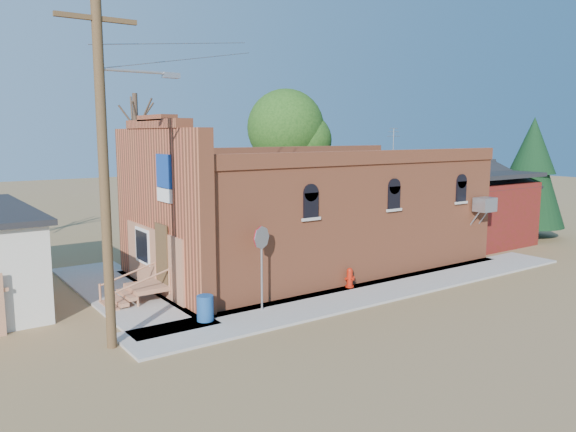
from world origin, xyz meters
TOP-DOWN VIEW (x-y plane):
  - ground at (0.00, 0.00)m, footprint 120.00×120.00m
  - sidewalk_south at (1.50, 0.90)m, footprint 19.00×2.20m
  - sidewalk_west at (-6.30, 6.00)m, footprint 2.60×10.00m
  - brick_bar at (1.64, 5.49)m, footprint 16.40×7.97m
  - red_shed at (11.50, 5.50)m, footprint 5.40×6.40m
  - utility_pole at (-8.14, 1.20)m, footprint 3.12×0.26m
  - tree_bare_near at (-3.00, 13.00)m, footprint 2.80×2.80m
  - tree_leafy at (6.00, 13.50)m, footprint 4.40×4.40m
  - evergreen_tree at (15.50, 4.00)m, footprint 3.60×3.60m
  - fire_hydrant at (0.68, 1.80)m, footprint 0.40×0.36m
  - stop_sign at (-3.35, 1.42)m, footprint 0.70×0.33m
  - trash_barrel at (-5.30, 1.50)m, footprint 0.53×0.53m

SIDE VIEW (x-z plane):
  - ground at x=0.00m, z-range 0.00..0.00m
  - sidewalk_south at x=1.50m, z-range 0.00..0.08m
  - sidewalk_west at x=-6.30m, z-range 0.00..0.08m
  - fire_hydrant at x=0.68m, z-range 0.08..0.80m
  - trash_barrel at x=-5.30m, z-range 0.08..0.85m
  - stop_sign at x=-3.35m, z-range 0.80..3.49m
  - red_shed at x=11.50m, z-range 0.12..4.42m
  - brick_bar at x=1.64m, z-range -0.81..5.49m
  - evergreen_tree at x=15.50m, z-range 0.46..6.96m
  - utility_pole at x=-8.14m, z-range 0.27..9.27m
  - tree_leafy at x=6.00m, z-range 1.86..10.01m
  - tree_bare_near at x=-3.00m, z-range 2.14..9.79m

